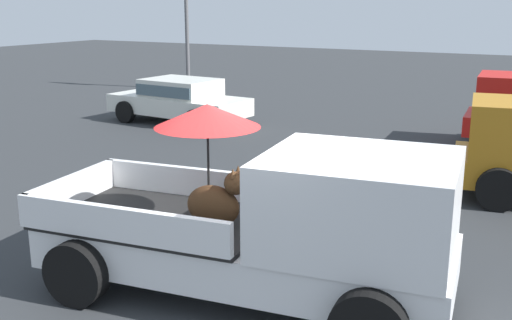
# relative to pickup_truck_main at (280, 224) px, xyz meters

# --- Properties ---
(ground_plane) EXTENTS (80.00, 80.00, 0.00)m
(ground_plane) POSITION_rel_pickup_truck_main_xyz_m (-0.46, -0.06, -0.98)
(ground_plane) COLOR #2D3033
(pickup_truck_main) EXTENTS (5.25, 2.78, 2.35)m
(pickup_truck_main) POSITION_rel_pickup_truck_main_xyz_m (0.00, 0.00, 0.00)
(pickup_truck_main) COLOR black
(pickup_truck_main) RESTS_ON ground
(parked_sedan_near) EXTENTS (4.42, 2.23, 1.33)m
(parked_sedan_near) POSITION_rel_pickup_truck_main_xyz_m (-7.79, 8.80, -0.24)
(parked_sedan_near) COLOR black
(parked_sedan_near) RESTS_ON ground
(motel_sign) EXTENTS (1.40, 0.16, 5.12)m
(motel_sign) POSITION_rel_pickup_truck_main_xyz_m (-11.91, 15.13, 2.63)
(motel_sign) COLOR #59595B
(motel_sign) RESTS_ON ground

